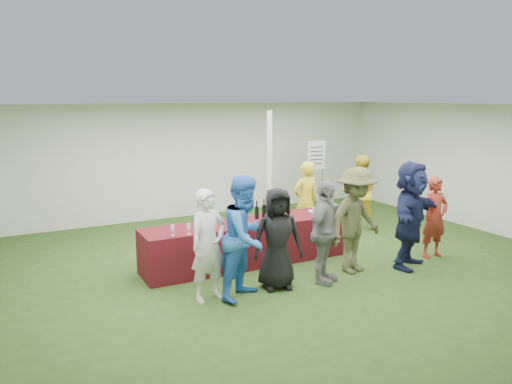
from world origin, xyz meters
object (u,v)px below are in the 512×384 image
customer_3 (324,232)px  customer_6 (435,217)px  staff_back (360,192)px  wine_list_sign (316,161)px  dump_bucket (332,209)px  staff_pourer (305,201)px  customer_2 (277,238)px  customer_1 (246,237)px  customer_5 (410,215)px  serving_table (246,243)px  customer_4 (355,220)px  customer_0 (208,245)px

customer_3 → customer_6: 2.49m
staff_back → wine_list_sign: bearing=-58.8°
dump_bucket → customer_3: customer_3 is taller
staff_pourer → customer_2: (-1.76, -1.94, -0.03)m
dump_bucket → customer_1: size_ratio=0.15×
staff_pourer → customer_5: customer_5 is taller
serving_table → customer_6: size_ratio=2.46×
wine_list_sign → staff_back: wine_list_sign is taller
customer_1 → customer_3: size_ratio=1.10×
customer_5 → customer_6: bearing=-15.7°
customer_3 → customer_4: 0.75m
customer_4 → staff_pourer: bearing=67.9°
wine_list_sign → customer_6: wine_list_sign is taller
customer_6 → customer_3: bearing=-175.5°
customer_3 → staff_pourer: bearing=29.9°
customer_0 → staff_back: bearing=11.9°
staff_pourer → customer_1: bearing=36.9°
customer_4 → customer_5: size_ratio=0.96×
wine_list_sign → customer_5: (-0.79, -3.97, -0.41)m
staff_back → customer_3: (-2.55, -2.31, -0.00)m
staff_back → customer_3: bearing=71.5°
dump_bucket → customer_5: bearing=-57.3°
customer_2 → customer_3: customer_3 is taller
customer_2 → customer_6: bearing=12.9°
serving_table → customer_2: bearing=-93.1°
customer_5 → customer_2: bearing=146.5°
dump_bucket → staff_pourer: 0.96m
wine_list_sign → serving_table: bearing=-141.1°
dump_bucket → customer_1: (-2.27, -1.07, 0.05)m
staff_pourer → staff_back: staff_back is taller
serving_table → customer_5: bearing=-30.3°
customer_1 → customer_2: size_ratio=1.16×
staff_pourer → wine_list_sign: bearing=-133.2°
customer_5 → customer_0: bearing=147.0°
wine_list_sign → customer_2: size_ratio=1.17×
staff_back → customer_4: size_ratio=0.93×
staff_pourer → customer_4: (-0.28, -1.92, 0.07)m
customer_2 → staff_back: bearing=46.5°
serving_table → staff_pourer: 1.89m
customer_3 → customer_6: customer_3 is taller
customer_3 → dump_bucket: bearing=15.6°
wine_list_sign → customer_2: wine_list_sign is taller
dump_bucket → customer_3: (-0.95, -1.13, -0.03)m
staff_back → customer_4: (-1.82, -2.14, 0.06)m
dump_bucket → customer_5: customer_5 is taller
wine_list_sign → customer_5: size_ratio=0.99×
staff_back → customer_2: 3.94m
staff_pourer → customer_3: (-1.01, -2.08, 0.01)m
serving_table → dump_bucket: size_ratio=13.75×
dump_bucket → customer_5: size_ratio=0.14×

